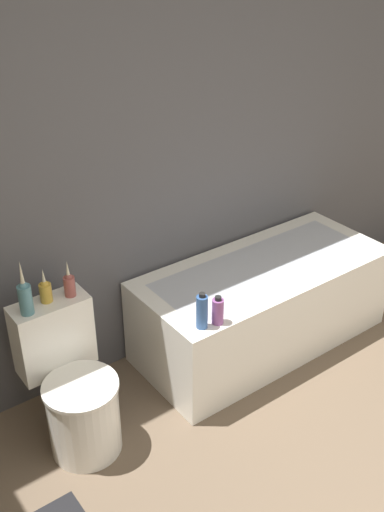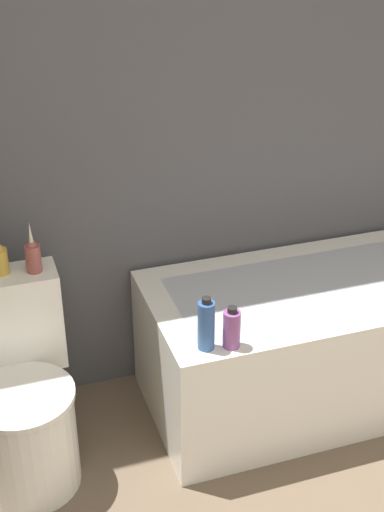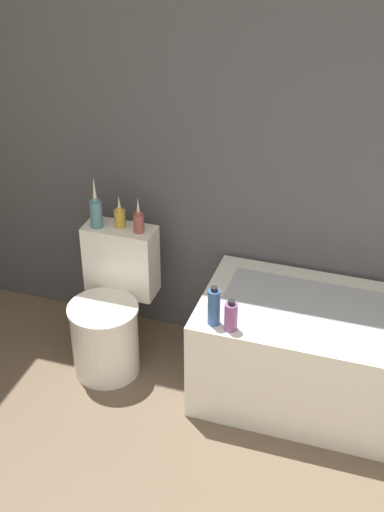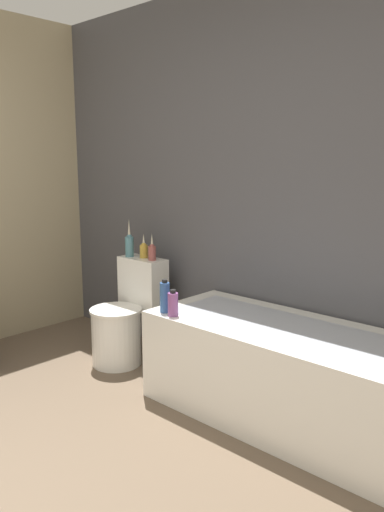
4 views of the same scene
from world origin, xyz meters
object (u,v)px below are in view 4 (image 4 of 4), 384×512
(vase_silver, at_px, (144,250))
(shampoo_bottle_short, at_px, (173,304))
(toilet, at_px, (125,318))
(shampoo_bottle_tall, at_px, (165,297))
(vase_bronze, at_px, (152,251))
(vase_gold, at_px, (129,244))
(bathtub, at_px, (281,372))

(vase_silver, distance_m, shampoo_bottle_short, 0.86)
(toilet, bearing_deg, shampoo_bottle_short, -17.77)
(toilet, xyz_separation_m, shampoo_bottle_tall, (0.64, -0.21, 0.33))
(vase_silver, bearing_deg, shampoo_bottle_short, -30.36)
(vase_bronze, xyz_separation_m, shampoo_bottle_tall, (0.52, -0.38, -0.17))
(toilet, height_order, vase_bronze, vase_bronze)
(toilet, xyz_separation_m, vase_bronze, (0.12, 0.17, 0.49))
(vase_gold, xyz_separation_m, vase_silver, (0.12, 0.04, -0.03))
(vase_silver, height_order, shampoo_bottle_short, vase_silver)
(vase_gold, bearing_deg, shampoo_bottle_tall, -25.95)
(shampoo_bottle_short, bearing_deg, bathtub, 25.60)
(shampoo_bottle_tall, relative_size, shampoo_bottle_short, 1.28)
(vase_silver, relative_size, vase_bronze, 0.92)
(toilet, distance_m, shampoo_bottle_tall, 0.75)
(toilet, bearing_deg, vase_bronze, 55.72)
(bathtub, height_order, vase_bronze, vase_bronze)
(vase_gold, xyz_separation_m, shampoo_bottle_short, (0.84, -0.38, -0.22))
(vase_silver, bearing_deg, toilet, -90.00)
(toilet, bearing_deg, bathtub, 2.06)
(bathtub, distance_m, vase_silver, 1.42)
(vase_silver, bearing_deg, vase_gold, -160.77)
(bathtub, height_order, shampoo_bottle_tall, shampoo_bottle_tall)
(shampoo_bottle_short, bearing_deg, shampoo_bottle_tall, 168.37)
(toilet, height_order, shampoo_bottle_tall, shampoo_bottle_tall)
(vase_gold, bearing_deg, bathtub, -4.22)
(bathtub, bearing_deg, vase_silver, 173.66)
(vase_gold, relative_size, shampoo_bottle_short, 1.78)
(vase_bronze, distance_m, shampoo_bottle_short, 0.75)
(bathtub, relative_size, toilet, 2.11)
(bathtub, xyz_separation_m, shampoo_bottle_tall, (-0.67, -0.26, 0.37))
(vase_silver, distance_m, shampoo_bottle_tall, 0.77)
(bathtub, height_order, vase_gold, vase_gold)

